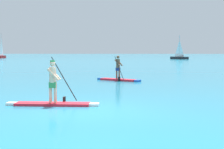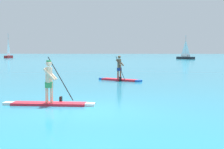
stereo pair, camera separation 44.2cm
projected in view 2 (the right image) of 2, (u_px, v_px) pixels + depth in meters
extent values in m
plane|color=teal|center=(84.00, 109.00, 11.54)|extent=(440.00, 440.00, 0.00)
cube|color=red|center=(49.00, 104.00, 12.36)|extent=(2.84, 0.62, 0.10)
cube|color=white|center=(90.00, 104.00, 12.22)|extent=(0.36, 0.43, 0.10)
cube|color=white|center=(9.00, 103.00, 12.49)|extent=(0.36, 0.37, 0.10)
cylinder|color=beige|center=(52.00, 93.00, 12.32)|extent=(0.11, 0.11, 0.78)
cylinder|color=beige|center=(47.00, 92.00, 12.33)|extent=(0.11, 0.11, 0.78)
cube|color=#338C4C|center=(49.00, 85.00, 12.30)|extent=(0.26, 0.22, 0.22)
cylinder|color=beige|center=(49.00, 75.00, 12.27)|extent=(0.26, 0.26, 0.59)
sphere|color=beige|center=(49.00, 63.00, 12.24)|extent=(0.21, 0.21, 0.21)
cylinder|color=#338C4C|center=(49.00, 61.00, 12.24)|extent=(0.18, 0.18, 0.06)
cylinder|color=beige|center=(51.00, 74.00, 12.42)|extent=(0.47, 0.09, 0.48)
cylinder|color=beige|center=(49.00, 74.00, 12.12)|extent=(0.47, 0.09, 0.48)
cylinder|color=black|center=(61.00, 79.00, 12.66)|extent=(1.01, 0.04, 1.72)
cube|color=black|center=(61.00, 101.00, 12.72)|extent=(0.08, 0.20, 0.32)
cube|color=red|center=(120.00, 80.00, 22.51)|extent=(2.64, 1.87, 0.13)
cube|color=blue|center=(139.00, 81.00, 21.65)|extent=(0.50, 0.54, 0.13)
cube|color=blue|center=(102.00, 79.00, 23.37)|extent=(0.47, 0.48, 0.13)
cylinder|color=brown|center=(120.00, 73.00, 22.44)|extent=(0.11, 0.11, 0.76)
cylinder|color=brown|center=(118.00, 73.00, 22.55)|extent=(0.11, 0.11, 0.76)
cube|color=navy|center=(119.00, 69.00, 22.47)|extent=(0.34, 0.32, 0.22)
cylinder|color=brown|center=(119.00, 63.00, 22.45)|extent=(0.26, 0.26, 0.62)
sphere|color=brown|center=(119.00, 57.00, 22.41)|extent=(0.21, 0.21, 0.21)
cylinder|color=brown|center=(121.00, 63.00, 22.54)|extent=(0.44, 0.31, 0.49)
cylinder|color=brown|center=(119.00, 63.00, 22.29)|extent=(0.44, 0.31, 0.49)
cylinder|color=black|center=(120.00, 68.00, 21.94)|extent=(0.64, 0.40, 1.59)
cube|color=black|center=(120.00, 79.00, 21.99)|extent=(0.17, 0.21, 0.32)
cube|color=#A51E1E|center=(9.00, 57.00, 93.04)|extent=(1.12, 4.37, 0.75)
cylinder|color=#B2B2B7|center=(8.00, 44.00, 92.78)|extent=(0.12, 0.12, 6.36)
pyramid|color=white|center=(8.00, 46.00, 92.81)|extent=(0.21, 1.96, 5.35)
cube|color=black|center=(185.00, 58.00, 80.64)|extent=(4.21, 4.70, 0.63)
cylinder|color=#B2B2B7|center=(186.00, 46.00, 80.42)|extent=(0.12, 0.12, 5.33)
pyramid|color=white|center=(186.00, 48.00, 80.46)|extent=(1.48, 1.79, 4.01)
cube|color=silver|center=(186.00, 56.00, 80.60)|extent=(1.87, 1.99, 0.38)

